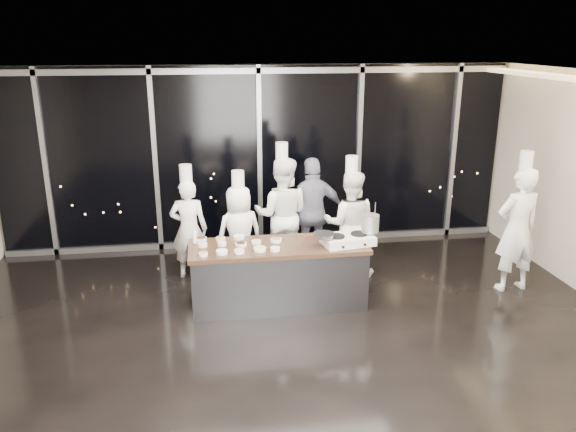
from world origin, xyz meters
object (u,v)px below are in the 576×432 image
chef_far_left (189,228)px  chef_center (282,214)px  demo_counter (278,275)px  stock_pot (370,223)px  frying_pan (323,235)px  chef_right (350,223)px  stove (348,239)px  chef_left (239,233)px  chef_side (517,229)px  guest (313,213)px

chef_far_left → chef_center: size_ratio=0.86×
demo_counter → stock_pot: 1.47m
frying_pan → chef_right: bearing=49.2°
stock_pot → chef_right: bearing=92.5°
frying_pan → chef_far_left: (-1.85, 1.31, -0.25)m
stove → stock_pot: 0.39m
stove → stock_pot: stock_pot is taller
stove → frying_pan: (-0.36, -0.04, 0.10)m
stock_pot → chef_left: 2.06m
frying_pan → chef_left: size_ratio=0.30×
stock_pot → chef_center: size_ratio=0.12×
frying_pan → chef_center: chef_center is taller
frying_pan → chef_side: (2.94, 0.14, -0.11)m
guest → chef_right: bearing=131.8°
chef_left → chef_side: size_ratio=0.83×
guest → chef_right: chef_right is taller
stove → chef_right: size_ratio=0.39×
chef_far_left → guest: size_ratio=1.00×
demo_counter → chef_right: size_ratio=1.28×
chef_left → chef_side: (4.02, -0.96, 0.19)m
guest → chef_side: bearing=147.5°
demo_counter → chef_far_left: bearing=136.9°
guest → frying_pan: bearing=77.9°
demo_counter → stock_pot: bearing=-1.6°
chef_center → guest: bearing=-156.5°
chef_left → chef_right: (1.73, -0.05, 0.09)m
stove → chef_center: bearing=109.4°
chef_left → stove: bearing=125.5°
chef_left → chef_far_left: bearing=-34.2°
stove → chef_side: chef_side is taller
stock_pot → frying_pan: bearing=-171.0°
frying_pan → chef_left: (-1.08, 1.10, -0.29)m
stove → chef_side: 2.58m
demo_counter → chef_left: chef_left is taller
chef_center → chef_side: chef_side is taller
stove → chef_right: bearing=64.7°
frying_pan → chef_side: bearing=-6.3°
chef_right → chef_far_left: bearing=8.8°
frying_pan → stock_pot: size_ratio=2.15×
frying_pan → chef_side: chef_side is taller
chef_right → frying_pan: bearing=73.1°
demo_counter → chef_side: size_ratio=1.16×
chef_left → chef_right: size_ratio=0.91×
frying_pan → chef_right: chef_right is taller
stove → chef_far_left: bearing=141.0°
chef_left → frying_pan: bearing=116.3°
demo_counter → chef_far_left: (-1.25, 1.17, 0.36)m
stove → stock_pot: size_ratio=3.07×
stock_pot → chef_left: bearing=150.9°
chef_left → chef_center: chef_center is taller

